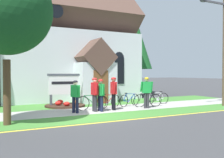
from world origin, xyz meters
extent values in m
plane|color=#3D3D3F|center=(0.00, 4.00, 0.00)|extent=(140.00, 140.00, 0.00)
cube|color=#A8A59E|center=(0.30, 1.55, 0.01)|extent=(32.00, 2.45, 0.01)
cube|color=#427F33|center=(0.30, -0.61, 0.00)|extent=(32.00, 1.87, 0.01)
cube|color=#427F33|center=(0.30, 4.16, 0.00)|extent=(24.00, 2.77, 0.01)
cube|color=yellow|center=(0.30, -1.70, 0.00)|extent=(28.00, 0.16, 0.01)
cube|color=silver|center=(0.30, 10.64, 2.43)|extent=(13.15, 10.18, 4.86)
cube|color=brown|center=(0.30, 10.64, 6.29)|extent=(13.65, 10.36, 10.36)
cube|color=silver|center=(2.67, 4.75, 1.30)|extent=(2.40, 1.60, 2.60)
cube|color=brown|center=(2.67, 4.75, 2.95)|extent=(2.40, 1.80, 2.40)
cube|color=brown|center=(2.67, 3.93, 1.05)|extent=(1.00, 0.06, 2.10)
cube|color=black|center=(4.91, 5.52, 2.10)|extent=(0.76, 0.06, 1.90)
cone|color=black|center=(4.91, 5.52, 3.05)|extent=(0.80, 0.06, 0.80)
cylinder|color=black|center=(0.30, 5.52, 5.86)|extent=(0.90, 0.06, 0.90)
cube|color=#474C56|center=(-0.49, 3.96, 0.35)|extent=(0.12, 0.12, 0.69)
cube|color=#474C56|center=(1.00, 3.84, 0.35)|extent=(0.12, 0.12, 0.69)
cube|color=white|center=(0.26, 3.90, 1.23)|extent=(1.78, 0.22, 1.08)
cube|color=#474C56|center=(0.26, 3.90, 1.83)|extent=(1.90, 0.27, 0.12)
cube|color=black|center=(0.25, 3.86, 1.36)|extent=(1.42, 0.12, 0.16)
cylinder|color=#382319|center=(0.26, 3.67, 0.05)|extent=(2.29, 2.29, 0.10)
ellipsoid|color=orange|center=(0.91, 3.74, 0.22)|extent=(0.36, 0.36, 0.24)
ellipsoid|color=red|center=(0.16, 4.31, 0.22)|extent=(0.36, 0.36, 0.24)
ellipsoid|color=red|center=(-0.16, 3.63, 0.22)|extent=(0.36, 0.36, 0.24)
ellipsoid|color=red|center=(0.16, 3.08, 0.22)|extent=(0.36, 0.36, 0.24)
torus|color=black|center=(4.91, 1.27, 0.35)|extent=(0.73, 0.17, 0.73)
torus|color=black|center=(3.91, 1.45, 0.35)|extent=(0.73, 0.17, 0.73)
cylinder|color=black|center=(4.25, 1.39, 0.53)|extent=(0.55, 0.13, 0.49)
cylinder|color=black|center=(4.36, 1.37, 0.76)|extent=(0.75, 0.17, 0.04)
cylinder|color=black|center=(4.62, 1.32, 0.53)|extent=(0.26, 0.08, 0.47)
cylinder|color=black|center=(4.71, 1.31, 0.32)|extent=(0.41, 0.11, 0.09)
cylinder|color=black|center=(4.82, 1.29, 0.55)|extent=(0.22, 0.07, 0.42)
cylinder|color=black|center=(3.95, 1.44, 0.55)|extent=(0.12, 0.06, 0.42)
ellipsoid|color=black|center=(4.73, 1.30, 0.79)|extent=(0.25, 0.12, 0.05)
cylinder|color=silver|center=(3.99, 1.44, 0.78)|extent=(0.44, 0.11, 0.03)
cylinder|color=silver|center=(4.51, 1.34, 0.30)|extent=(0.18, 0.05, 0.18)
torus|color=black|center=(1.75, 1.92, 0.33)|extent=(0.68, 0.24, 0.70)
torus|color=black|center=(2.78, 2.24, 0.33)|extent=(0.68, 0.24, 0.70)
cylinder|color=#A51E19|center=(2.43, 2.13, 0.49)|extent=(0.57, 0.21, 0.44)
cylinder|color=#A51E19|center=(2.32, 2.10, 0.71)|extent=(0.77, 0.27, 0.06)
cylinder|color=#A51E19|center=(2.05, 2.01, 0.50)|extent=(0.27, 0.11, 0.46)
cylinder|color=#A51E19|center=(1.96, 1.99, 0.31)|extent=(0.43, 0.16, 0.09)
cylinder|color=#A51E19|center=(1.84, 1.95, 0.53)|extent=(0.23, 0.10, 0.40)
cylinder|color=#A51E19|center=(2.74, 2.23, 0.52)|extent=(0.13, 0.07, 0.37)
ellipsoid|color=black|center=(1.94, 1.98, 0.75)|extent=(0.25, 0.15, 0.05)
cylinder|color=silver|center=(2.70, 2.22, 0.72)|extent=(0.43, 0.16, 0.03)
cylinder|color=silver|center=(2.16, 2.05, 0.28)|extent=(0.18, 0.07, 0.18)
torus|color=black|center=(1.65, 1.69, 0.36)|extent=(0.75, 0.07, 0.75)
torus|color=black|center=(0.58, 1.74, 0.36)|extent=(0.75, 0.07, 0.75)
cylinder|color=#19723F|center=(0.94, 1.72, 0.54)|extent=(0.58, 0.06, 0.50)
cylinder|color=#19723F|center=(1.06, 1.72, 0.75)|extent=(0.79, 0.07, 0.07)
cylinder|color=#19723F|center=(1.34, 1.70, 0.52)|extent=(0.27, 0.05, 0.45)
cylinder|color=#19723F|center=(1.43, 1.70, 0.33)|extent=(0.43, 0.06, 0.09)
cylinder|color=#19723F|center=(1.55, 1.69, 0.55)|extent=(0.23, 0.05, 0.39)
cylinder|color=#19723F|center=(0.62, 1.74, 0.56)|extent=(0.12, 0.04, 0.42)
ellipsoid|color=black|center=(1.46, 1.70, 0.76)|extent=(0.24, 0.09, 0.05)
cylinder|color=silver|center=(0.67, 1.74, 0.79)|extent=(0.44, 0.05, 0.03)
cylinder|color=silver|center=(1.22, 1.71, 0.30)|extent=(0.18, 0.03, 0.18)
torus|color=black|center=(3.19, 1.98, 0.33)|extent=(0.68, 0.26, 0.70)
torus|color=black|center=(4.17, 2.30, 0.33)|extent=(0.68, 0.26, 0.70)
cylinder|color=#194CA5|center=(3.84, 2.19, 0.49)|extent=(0.54, 0.21, 0.43)
cylinder|color=#194CA5|center=(3.73, 2.15, 0.71)|extent=(0.73, 0.27, 0.09)
cylinder|color=#194CA5|center=(3.48, 2.07, 0.51)|extent=(0.26, 0.12, 0.47)
cylinder|color=#194CA5|center=(3.39, 2.04, 0.31)|extent=(0.40, 0.16, 0.09)
cylinder|color=#194CA5|center=(3.28, 2.01, 0.54)|extent=(0.22, 0.10, 0.42)
cylinder|color=#194CA5|center=(4.13, 2.29, 0.51)|extent=(0.12, 0.07, 0.36)
ellipsoid|color=black|center=(3.37, 2.04, 0.77)|extent=(0.25, 0.15, 0.05)
cylinder|color=silver|center=(4.09, 2.27, 0.71)|extent=(0.43, 0.17, 0.03)
cylinder|color=silver|center=(3.58, 2.11, 0.28)|extent=(0.18, 0.08, 0.18)
torus|color=black|center=(6.16, 2.11, 0.33)|extent=(0.70, 0.13, 0.70)
torus|color=black|center=(5.15, 2.24, 0.33)|extent=(0.70, 0.13, 0.70)
cylinder|color=#B7B7BC|center=(5.50, 2.20, 0.48)|extent=(0.55, 0.11, 0.42)
cylinder|color=#B7B7BC|center=(5.61, 2.18, 0.70)|extent=(0.75, 0.13, 0.08)
cylinder|color=#B7B7BC|center=(5.87, 2.15, 0.50)|extent=(0.26, 0.07, 0.45)
cylinder|color=#B7B7BC|center=(5.96, 2.13, 0.31)|extent=(0.41, 0.09, 0.09)
cylinder|color=#B7B7BC|center=(6.07, 2.12, 0.53)|extent=(0.22, 0.06, 0.40)
cylinder|color=#B7B7BC|center=(5.19, 2.24, 0.51)|extent=(0.12, 0.05, 0.35)
ellipsoid|color=black|center=(5.98, 2.13, 0.75)|extent=(0.25, 0.11, 0.05)
cylinder|color=silver|center=(5.23, 2.23, 0.70)|extent=(0.44, 0.09, 0.03)
cylinder|color=silver|center=(5.76, 2.16, 0.28)|extent=(0.18, 0.04, 0.18)
cylinder|color=#191E38|center=(-0.02, 0.92, 0.39)|extent=(0.15, 0.15, 0.78)
cylinder|color=#191E38|center=(-0.13, 1.13, 0.39)|extent=(0.15, 0.15, 0.78)
cube|color=green|center=(-0.08, 1.02, 1.07)|extent=(0.38, 0.48, 0.57)
sphere|color=beige|center=(-0.08, 1.02, 1.46)|extent=(0.20, 0.20, 0.20)
ellipsoid|color=black|center=(-0.08, 1.02, 1.51)|extent=(0.32, 0.30, 0.14)
cylinder|color=green|center=(0.01, 0.77, 1.10)|extent=(0.09, 0.16, 0.52)
cylinder|color=green|center=(-0.16, 1.28, 1.10)|extent=(0.09, 0.24, 0.52)
cylinder|color=#191E38|center=(1.24, 0.83, 0.40)|extent=(0.15, 0.15, 0.80)
cylinder|color=#191E38|center=(1.22, 1.06, 0.40)|extent=(0.15, 0.15, 0.80)
cube|color=green|center=(1.23, 0.94, 1.09)|extent=(0.24, 0.47, 0.58)
sphere|color=#936B51|center=(1.23, 0.94, 1.49)|extent=(0.21, 0.21, 0.21)
ellipsoid|color=red|center=(1.23, 0.94, 1.55)|extent=(0.28, 0.24, 0.14)
cylinder|color=green|center=(1.21, 0.67, 1.12)|extent=(0.09, 0.12, 0.53)
cylinder|color=green|center=(1.24, 1.22, 1.12)|extent=(0.09, 0.10, 0.53)
cylinder|color=#2D2D33|center=(4.02, 0.80, 0.42)|extent=(0.15, 0.15, 0.84)
cylinder|color=#2D2D33|center=(3.87, 0.84, 0.42)|extent=(0.15, 0.15, 0.84)
cube|color=green|center=(3.94, 0.82, 1.15)|extent=(0.51, 0.32, 0.62)
sphere|color=tan|center=(3.94, 0.82, 1.57)|extent=(0.22, 0.22, 0.22)
ellipsoid|color=gold|center=(3.94, 0.82, 1.63)|extent=(0.29, 0.32, 0.15)
cylinder|color=green|center=(4.21, 0.71, 1.18)|extent=(0.09, 0.18, 0.56)
cylinder|color=green|center=(3.68, 0.94, 1.18)|extent=(0.09, 0.21, 0.56)
cylinder|color=#2D2D33|center=(0.94, 1.15, 0.42)|extent=(0.15, 0.15, 0.84)
cylinder|color=#2D2D33|center=(0.94, 0.95, 0.42)|extent=(0.15, 0.15, 0.84)
cube|color=red|center=(0.94, 1.05, 1.15)|extent=(0.20, 0.47, 0.61)
sphere|color=beige|center=(0.94, 1.05, 1.56)|extent=(0.22, 0.22, 0.22)
ellipsoid|color=red|center=(0.94, 1.05, 1.62)|extent=(0.27, 0.23, 0.15)
cylinder|color=red|center=(0.98, 1.33, 1.18)|extent=(0.09, 0.15, 0.56)
cylinder|color=red|center=(0.90, 0.76, 1.18)|extent=(0.09, 0.09, 0.55)
cylinder|color=black|center=(2.04, 1.14, 0.42)|extent=(0.15, 0.15, 0.85)
cylinder|color=black|center=(2.02, 0.97, 0.42)|extent=(0.15, 0.15, 0.85)
cube|color=red|center=(2.03, 1.06, 1.16)|extent=(0.27, 0.50, 0.62)
sphere|color=#936B51|center=(2.03, 1.06, 1.58)|extent=(0.22, 0.22, 0.22)
ellipsoid|color=red|center=(2.03, 1.06, 1.64)|extent=(0.31, 0.27, 0.15)
cylinder|color=red|center=(2.11, 1.34, 1.19)|extent=(0.09, 0.18, 0.56)
cylinder|color=red|center=(1.95, 0.78, 1.19)|extent=(0.09, 0.19, 0.56)
cube|color=#4C4C51|center=(7.75, -0.39, 5.94)|extent=(1.80, 0.10, 0.10)
ellipsoid|color=#3F3F44|center=(6.85, -0.39, 5.94)|extent=(0.44, 0.28, 0.20)
cylinder|color=#3D2D1E|center=(9.26, 10.67, 1.17)|extent=(0.35, 0.35, 2.33)
cone|color=#195623|center=(9.26, 10.67, 5.35)|extent=(3.86, 3.86, 6.03)
cylinder|color=#4C3823|center=(-3.29, -0.45, 1.22)|extent=(0.28, 0.28, 2.43)
ellipsoid|color=#14471E|center=(-3.29, -0.45, 4.25)|extent=(3.40, 3.40, 3.30)
camera|label=1|loc=(-4.39, -10.84, 1.94)|focal=41.92mm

